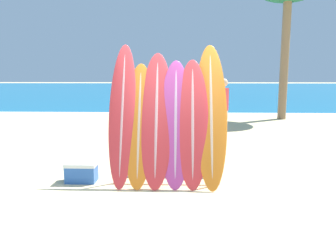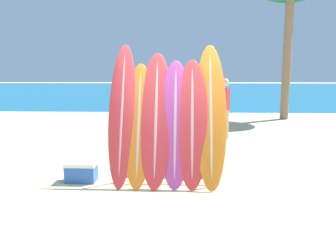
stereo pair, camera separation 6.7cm
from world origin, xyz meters
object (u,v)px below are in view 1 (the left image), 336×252
at_px(surfboard_slot_3, 176,123).
at_px(surfboard_slot_5, 211,114).
at_px(surfboard_slot_0, 122,114).
at_px(person_far_left, 187,104).
at_px(surfboard_slot_1, 139,124).
at_px(person_near_water, 223,106).
at_px(person_mid_beach, 169,103).
at_px(surfboard_slot_4, 193,122).
at_px(cooler_box, 82,172).
at_px(surfboard_rack, 166,158).
at_px(surfboard_slot_2, 156,118).

bearing_deg(surfboard_slot_3, surfboard_slot_5, 6.83).
relative_size(surfboard_slot_0, person_far_left, 1.41).
height_order(surfboard_slot_1, person_near_water, surfboard_slot_1).
relative_size(surfboard_slot_1, person_mid_beach, 1.34).
bearing_deg(person_far_left, person_near_water, -171.94).
bearing_deg(surfboard_slot_4, person_far_left, 89.88).
bearing_deg(surfboard_slot_0, person_far_left, 76.26).
height_order(surfboard_slot_4, person_mid_beach, surfboard_slot_4).
height_order(person_mid_beach, cooler_box, person_mid_beach).
bearing_deg(surfboard_slot_0, person_mid_beach, 84.92).
bearing_deg(surfboard_slot_4, cooler_box, 179.14).
xyz_separation_m(surfboard_slot_5, person_mid_beach, (-0.98, 6.57, -0.37)).
distance_m(surfboard_rack, surfboard_slot_3, 0.64).
bearing_deg(person_mid_beach, surfboard_slot_3, -166.62).
relative_size(surfboard_slot_3, cooler_box, 3.95).
xyz_separation_m(surfboard_slot_1, person_near_water, (2.01, 4.23, -0.08)).
bearing_deg(cooler_box, person_near_water, 53.81).
distance_m(surfboard_rack, cooler_box, 1.58).
relative_size(surfboard_slot_5, person_near_water, 1.37).
xyz_separation_m(surfboard_slot_1, person_far_left, (0.95, 5.17, -0.11)).
distance_m(surfboard_slot_2, surfboard_slot_4, 0.64).
height_order(surfboard_slot_0, cooler_box, surfboard_slot_0).
distance_m(surfboard_slot_5, person_mid_beach, 6.65).
distance_m(person_near_water, person_far_left, 1.42).
relative_size(person_near_water, person_mid_beach, 1.13).
xyz_separation_m(surfboard_slot_2, surfboard_slot_5, (0.96, 0.05, 0.07)).
xyz_separation_m(surfboard_slot_4, person_near_water, (1.07, 4.24, -0.11)).
height_order(surfboard_slot_2, cooler_box, surfboard_slot_2).
bearing_deg(surfboard_slot_4, surfboard_slot_5, 13.68).
height_order(person_near_water, cooler_box, person_near_water).
bearing_deg(person_near_water, person_far_left, 179.84).
bearing_deg(person_mid_beach, surfboard_slot_0, -174.80).
relative_size(surfboard_slot_3, person_near_water, 1.21).
bearing_deg(surfboard_slot_5, person_near_water, 79.83).
height_order(surfboard_slot_0, surfboard_slot_2, surfboard_slot_0).
xyz_separation_m(person_near_water, person_far_left, (-1.06, 0.94, -0.03)).
bearing_deg(person_mid_beach, person_near_water, -134.06).
xyz_separation_m(surfboard_slot_2, person_mid_beach, (-0.02, 6.61, -0.29)).
bearing_deg(surfboard_slot_1, person_near_water, 64.60).
xyz_separation_m(surfboard_slot_2, cooler_box, (-1.37, -0.00, -0.99)).
xyz_separation_m(surfboard_slot_1, surfboard_slot_4, (0.94, -0.00, 0.04)).
distance_m(surfboard_slot_2, person_far_left, 5.19).
bearing_deg(surfboard_slot_2, surfboard_slot_1, -174.45).
relative_size(person_far_left, cooler_box, 3.18).
relative_size(surfboard_slot_4, person_near_water, 1.22).
xyz_separation_m(person_mid_beach, person_far_left, (0.67, -1.46, 0.09)).
bearing_deg(person_near_water, surfboard_slot_1, -73.95).
relative_size(surfboard_slot_2, surfboard_slot_4, 1.06).
distance_m(surfboard_slot_5, cooler_box, 2.56).
bearing_deg(person_far_left, surfboard_slot_2, 132.52).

